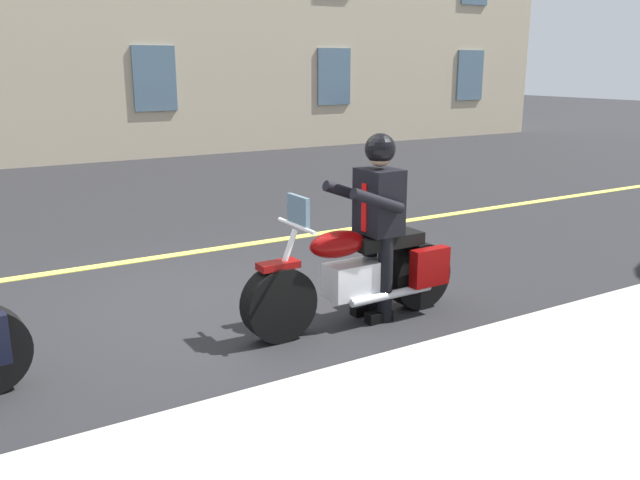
{
  "coord_description": "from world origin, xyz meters",
  "views": [
    {
      "loc": [
        2.34,
        5.86,
        2.33
      ],
      "look_at": [
        -0.76,
        0.74,
        0.75
      ],
      "focal_mm": 37.41,
      "sensor_mm": 36.0,
      "label": 1
    }
  ],
  "objects": [
    {
      "name": "motorcycle_main",
      "position": [
        -1.0,
        1.04,
        0.45
      ],
      "size": [
        2.21,
        0.6,
        1.26
      ],
      "color": "black",
      "rests_on": "ground_plane"
    },
    {
      "name": "lane_center_stripe",
      "position": [
        0.0,
        -2.0,
        0.01
      ],
      "size": [
        60.0,
        0.16,
        0.01
      ],
      "primitive_type": "cube",
      "color": "#E5DB4C",
      "rests_on": "ground_plane"
    },
    {
      "name": "ground_plane",
      "position": [
        0.0,
        0.0,
        0.0
      ],
      "size": [
        80.0,
        80.0,
        0.0
      ],
      "primitive_type": "plane",
      "color": "black"
    },
    {
      "name": "rider_main",
      "position": [
        -1.19,
        1.03,
        1.04
      ],
      "size": [
        0.62,
        0.55,
        1.74
      ],
      "color": "black",
      "rests_on": "ground_plane"
    }
  ]
}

